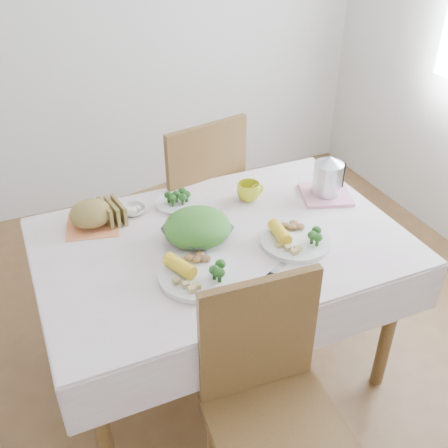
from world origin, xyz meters
name	(u,v)px	position (x,y,z in m)	size (l,w,h in m)	color
floor	(222,364)	(0.00, 0.00, 0.00)	(3.60, 3.60, 0.00)	brown
back_wall	(105,6)	(0.00, 1.80, 1.35)	(3.60, 3.60, 0.00)	silver
dining_table	(222,308)	(0.00, 0.00, 0.38)	(1.40, 0.90, 0.75)	brown
tablecloth	(222,240)	(0.00, 0.00, 0.76)	(1.50, 1.00, 0.01)	silver
chair_near	(279,434)	(-0.11, -0.73, 0.47)	(0.44, 0.44, 0.98)	brown
chair_far	(187,209)	(0.10, 0.72, 0.47)	(0.47, 0.47, 1.05)	brown
salad_bowl	(198,234)	(-0.09, 0.03, 0.79)	(0.26, 0.26, 0.06)	white
dinner_plate_left	(198,276)	(-0.18, -0.20, 0.77)	(0.30, 0.30, 0.02)	white
dinner_plate_right	(295,241)	(0.26, -0.15, 0.77)	(0.29, 0.29, 0.02)	white
broccoli_plate	(177,203)	(-0.08, 0.33, 0.77)	(0.19, 0.19, 0.02)	beige
napkin	(93,225)	(-0.47, 0.32, 0.76)	(0.22, 0.22, 0.00)	#F8884F
bread_loaf	(91,214)	(-0.47, 0.32, 0.82)	(0.18, 0.17, 0.11)	olive
fruit_bowl	(133,210)	(-0.28, 0.34, 0.78)	(0.11, 0.11, 0.03)	white
yellow_mug	(249,191)	(0.24, 0.24, 0.81)	(0.11, 0.11, 0.09)	yellow
pink_tray	(326,194)	(0.59, 0.13, 0.77)	(0.22, 0.22, 0.02)	#FF9BB8
electric_kettle	(328,173)	(0.59, 0.13, 0.88)	(0.14, 0.14, 0.19)	#B2B5BA
fork_left	(213,267)	(-0.10, -0.16, 0.76)	(0.02, 0.21, 0.00)	silver
fork_right	(287,250)	(0.21, -0.18, 0.76)	(0.02, 0.18, 0.00)	silver
knife	(282,264)	(0.15, -0.25, 0.76)	(0.02, 0.20, 0.00)	silver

